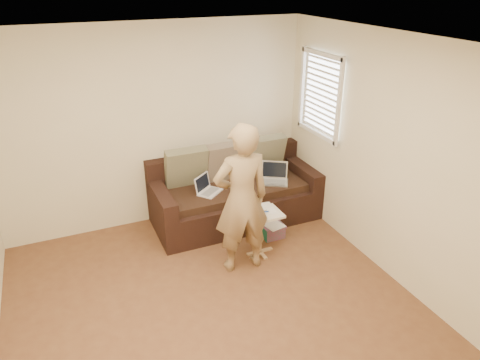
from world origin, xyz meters
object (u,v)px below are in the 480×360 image
Objects in this scene: laptop_silver at (274,183)px; laptop_white at (210,193)px; person at (242,199)px; striped_box at (272,230)px; side_table at (260,233)px; sofa at (236,192)px; drinking_glass at (247,208)px.

laptop_silver is 0.90m from laptop_white.
striped_box is (0.62, 0.43, -0.78)m from person.
striped_box is (0.30, 0.27, -0.18)m from side_table.
sofa is 6.07× the size of laptop_silver.
side_table is (0.31, 0.16, -0.60)m from person.
laptop_silver is 1.27× the size of striped_box.
person is 1.08m from striped_box.
laptop_silver reaches higher than striped_box.
drinking_glass is at bearing -103.21° from sofa.
drinking_glass is at bearing 144.13° from side_table.
laptop_white is 0.72m from drinking_glass.
sofa is 1.26× the size of person.
striped_box is at bearing 22.35° from drinking_glass.
laptop_white is at bearing -169.35° from sofa.
laptop_silver is 3.02× the size of drinking_glass.
laptop_silver is at bearing 51.96° from side_table.
drinking_glass is 0.42× the size of striped_box.
drinking_glass is (-0.13, 0.09, 0.33)m from side_table.
side_table is at bearing -93.09° from sofa.
laptop_white reaches higher than striped_box.
sofa reaches higher than laptop_white.
laptop_silver is at bearing -42.84° from laptop_white.
person reaches higher than laptop_silver.
sofa is at bearing 76.79° from drinking_glass.
person is (0.03, -0.93, 0.35)m from laptop_white.
striped_box is (0.26, -0.58, -0.33)m from sofa.
laptop_silver reaches higher than laptop_white.
person is at bearing -109.61° from sofa.
sofa is at bearing -163.96° from laptop_silver.
laptop_silver is 0.21× the size of person.
laptop_white is at bearing -152.81° from laptop_silver.
sofa is 4.06× the size of side_table.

